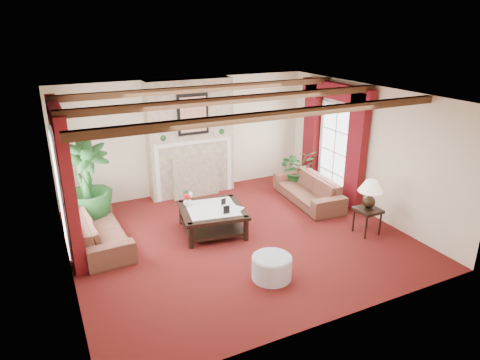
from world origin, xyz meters
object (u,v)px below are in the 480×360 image
coffee_table (212,220)px  ottoman (272,268)px  side_table (367,221)px  sofa_left (99,224)px  sofa_right (308,185)px  potted_palm (89,202)px

coffee_table → ottoman: size_ratio=1.87×
coffee_table → side_table: (2.67, -1.37, 0.01)m
sofa_left → ottoman: bearing=-138.6°
side_table → ottoman: 2.50m
sofa_left → sofa_right: (4.58, -0.01, -0.01)m
potted_palm → side_table: potted_palm is taller
sofa_right → ottoman: size_ratio=3.23×
sofa_right → potted_palm: potted_palm is taller
sofa_left → potted_palm: potted_palm is taller
sofa_left → coffee_table: size_ratio=1.73×
sofa_right → coffee_table: bearing=-75.7°
ottoman → side_table: bearing=12.6°
sofa_left → sofa_right: 4.58m
ottoman → sofa_left: bearing=134.0°
coffee_table → ottoman: 1.93m
ottoman → coffee_table: bearing=96.9°
ottoman → potted_palm: bearing=125.2°
sofa_right → ottoman: (-2.30, -2.35, -0.21)m
sofa_left → ottoman: size_ratio=3.25×
sofa_left → coffee_table: (2.05, -0.44, -0.16)m
potted_palm → side_table: bearing=-30.0°
sofa_right → side_table: sofa_right is taller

